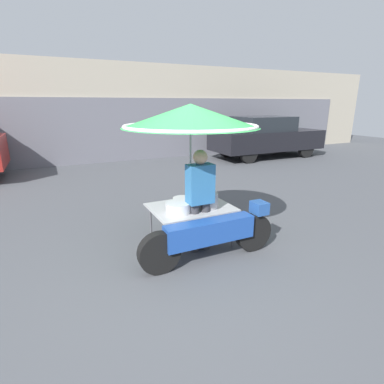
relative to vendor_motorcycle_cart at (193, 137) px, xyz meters
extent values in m
plane|color=#4C4F54|center=(-0.34, -0.72, -1.69)|extent=(36.00, 36.00, 0.00)
cube|color=#B2A893|center=(-0.34, 8.63, 0.11)|extent=(28.00, 2.00, 3.61)
cube|color=slate|center=(-0.34, 7.60, -0.52)|extent=(23.80, 0.06, 2.35)
cylinder|color=black|center=(0.74, -0.55, -1.41)|extent=(0.57, 0.14, 0.57)
cylinder|color=black|center=(-0.75, -0.55, -1.41)|extent=(0.57, 0.14, 0.57)
cube|color=#1E479E|center=(0.00, -0.55, -1.25)|extent=(1.32, 0.24, 0.32)
cube|color=#234C93|center=(0.83, -0.55, -1.03)|extent=(0.20, 0.24, 0.18)
cylinder|color=black|center=(0.00, 0.35, -1.44)|extent=(0.51, 0.14, 0.51)
cylinder|color=#515156|center=(0.52, -0.33, -1.40)|extent=(0.03, 0.03, 0.59)
cylinder|color=#515156|center=(0.52, 0.47, -1.40)|extent=(0.03, 0.03, 0.59)
cylinder|color=#515156|center=(-0.53, -0.33, -1.40)|extent=(0.03, 0.03, 0.59)
cylinder|color=#515156|center=(-0.53, 0.47, -1.40)|extent=(0.03, 0.03, 0.59)
cube|color=#B2B2B7|center=(0.00, 0.07, -1.09)|extent=(1.24, 0.94, 0.02)
cylinder|color=#B2B2B7|center=(0.00, 0.07, -0.48)|extent=(0.03, 0.03, 1.20)
cone|color=green|center=(0.00, 0.07, 0.29)|extent=(1.98, 1.98, 0.33)
torus|color=white|center=(0.00, 0.07, 0.14)|extent=(1.93, 1.93, 0.05)
cylinder|color=silver|center=(-0.28, -0.10, -1.00)|extent=(0.37, 0.37, 0.15)
cylinder|color=#939399|center=(0.21, -0.07, -0.97)|extent=(0.33, 0.33, 0.23)
cylinder|color=silver|center=(-0.07, 0.25, -1.03)|extent=(0.29, 0.29, 0.10)
cylinder|color=#2D2D33|center=(-0.07, -0.21, -1.31)|extent=(0.14, 0.14, 0.76)
cylinder|color=#2D2D33|center=(0.11, -0.21, -1.31)|extent=(0.14, 0.14, 0.76)
cube|color=teal|center=(0.02, -0.21, -0.65)|extent=(0.38, 0.22, 0.57)
sphere|color=tan|center=(0.02, -0.21, -0.26)|extent=(0.21, 0.21, 0.21)
cylinder|color=black|center=(7.64, 5.12, -1.36)|extent=(0.67, 0.20, 0.67)
cylinder|color=black|center=(7.64, 6.65, -1.36)|extent=(0.67, 0.20, 0.67)
cylinder|color=black|center=(4.78, 5.12, -1.36)|extent=(0.67, 0.20, 0.67)
cylinder|color=black|center=(4.78, 6.65, -1.36)|extent=(0.67, 0.20, 0.67)
cube|color=black|center=(6.21, 5.89, -0.98)|extent=(4.60, 1.80, 0.75)
cube|color=#1E2328|center=(5.98, 5.89, -0.33)|extent=(2.21, 1.59, 0.56)
cylinder|color=gray|center=(9.35, 6.91, -1.58)|extent=(0.31, 0.31, 0.22)
sphere|color=#388442|center=(9.35, 6.91, -1.20)|extent=(0.64, 0.64, 0.64)
camera|label=1|loc=(-1.88, -3.89, 0.46)|focal=28.00mm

